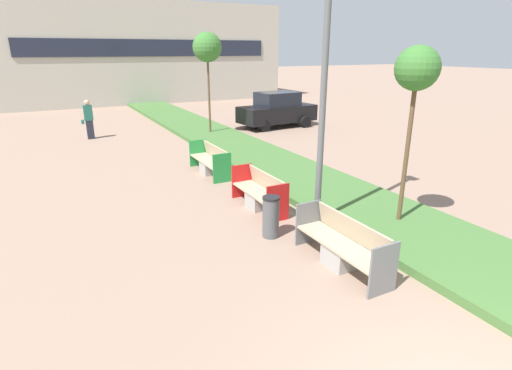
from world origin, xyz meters
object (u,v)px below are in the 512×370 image
object	(u,v)px
bench_grey_frame	(343,248)
parked_car_distant	(277,110)
bench_red_frame	(260,195)
street_lamp_post	(327,23)
pedestrian_walking	(89,119)
sapling_tree_far	(207,48)
bench_green_frame	(210,163)
litter_bin	(271,217)
sapling_tree_near	(417,72)

from	to	relation	value
bench_grey_frame	parked_car_distant	xyz separation A→B (m)	(6.41, 13.33, 0.54)
bench_red_frame	street_lamp_post	bearing A→B (deg)	-70.20
street_lamp_post	pedestrian_walking	xyz separation A→B (m)	(-3.55, 13.08, -3.56)
bench_grey_frame	pedestrian_walking	bearing A→B (deg)	101.27
parked_car_distant	street_lamp_post	bearing A→B (deg)	-121.66
bench_grey_frame	bench_red_frame	bearing A→B (deg)	90.05
street_lamp_post	sapling_tree_far	xyz separation A→B (m)	(1.75, 11.24, -0.42)
street_lamp_post	sapling_tree_far	bearing A→B (deg)	81.14
street_lamp_post	parked_car_distant	distance (m)	13.51
bench_grey_frame	bench_green_frame	size ratio (longest dim) A/B	0.99
litter_bin	pedestrian_walking	world-z (taller)	pedestrian_walking
bench_red_frame	sapling_tree_far	size ratio (longest dim) A/B	0.42
bench_green_frame	street_lamp_post	size ratio (longest dim) A/B	0.28
pedestrian_walking	bench_red_frame	bearing A→B (deg)	-75.52
sapling_tree_near	pedestrian_walking	world-z (taller)	sapling_tree_near
bench_grey_frame	bench_green_frame	distance (m)	6.89
sapling_tree_near	parked_car_distant	xyz separation A→B (m)	(4.05, 12.52, -2.62)
sapling_tree_far	litter_bin	bearing A→B (deg)	-104.84
sapling_tree_far	pedestrian_walking	size ratio (longest dim) A/B	2.63
litter_bin	bench_grey_frame	bearing A→B (deg)	-71.12
bench_grey_frame	sapling_tree_near	xyz separation A→B (m)	(2.36, 0.81, 3.16)
sapling_tree_near	litter_bin	bearing A→B (deg)	162.57
sapling_tree_near	sapling_tree_far	bearing A→B (deg)	90.00
sapling_tree_far	parked_car_distant	xyz separation A→B (m)	(4.05, 0.43, -3.16)
bench_grey_frame	bench_green_frame	bearing A→B (deg)	90.00
bench_green_frame	pedestrian_walking	size ratio (longest dim) A/B	1.25
litter_bin	street_lamp_post	world-z (taller)	street_lamp_post
sapling_tree_far	street_lamp_post	bearing A→B (deg)	-98.86
litter_bin	sapling_tree_near	world-z (taller)	sapling_tree_near
sapling_tree_far	sapling_tree_near	bearing A→B (deg)	-90.00
bench_green_frame	sapling_tree_far	xyz separation A→B (m)	(2.36, 6.01, 3.70)
bench_red_frame	bench_green_frame	world-z (taller)	same
bench_green_frame	bench_red_frame	bearing A→B (deg)	-90.05
street_lamp_post	bench_green_frame	bearing A→B (deg)	96.66
bench_red_frame	sapling_tree_far	distance (m)	10.50
bench_red_frame	pedestrian_walking	world-z (taller)	pedestrian_walking
litter_bin	sapling_tree_far	world-z (taller)	sapling_tree_far
bench_red_frame	litter_bin	xyz separation A→B (m)	(-0.59, -1.63, 0.11)
sapling_tree_near	pedestrian_walking	size ratio (longest dim) A/B	2.25
bench_grey_frame	litter_bin	xyz separation A→B (m)	(-0.60, 1.74, 0.10)
bench_green_frame	litter_bin	xyz separation A→B (m)	(-0.60, -5.15, 0.10)
bench_red_frame	pedestrian_walking	size ratio (longest dim) A/B	1.12
bench_green_frame	parked_car_distant	xyz separation A→B (m)	(6.41, 6.44, 0.54)
sapling_tree_near	sapling_tree_far	world-z (taller)	sapling_tree_far
parked_car_distant	bench_grey_frame	bearing A→B (deg)	-120.90
bench_red_frame	bench_green_frame	xyz separation A→B (m)	(0.00, 3.52, 0.01)
pedestrian_walking	parked_car_distant	bearing A→B (deg)	-8.58
bench_red_frame	sapling_tree_far	bearing A→B (deg)	76.07
litter_bin	street_lamp_post	xyz separation A→B (m)	(1.21, -0.07, 4.02)
street_lamp_post	sapling_tree_far	size ratio (longest dim) A/B	1.72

